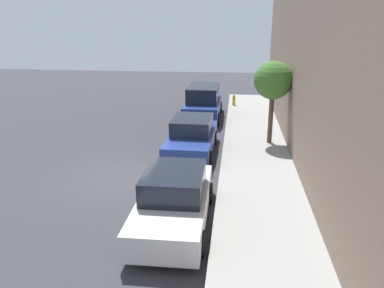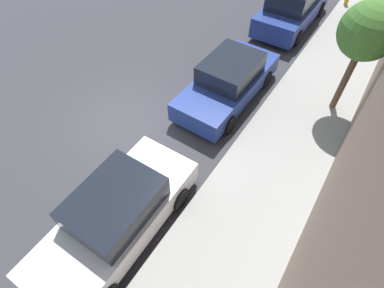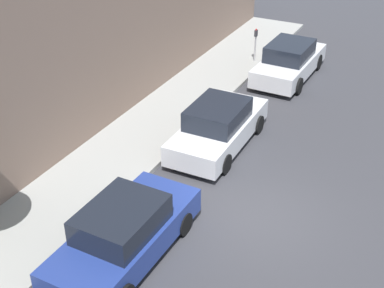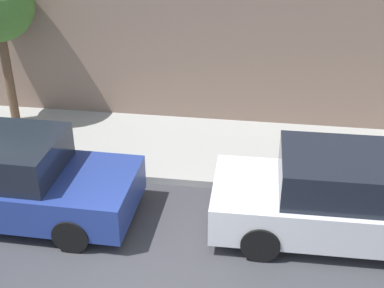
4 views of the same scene
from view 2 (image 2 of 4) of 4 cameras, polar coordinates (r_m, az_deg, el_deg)
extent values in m
plane|color=#38383D|center=(10.35, -12.28, 4.17)|extent=(60.00, 60.00, 0.00)
cube|color=#9E9E99|center=(8.61, 12.84, -8.55)|extent=(2.80, 32.00, 0.15)
cube|color=silver|center=(7.67, -14.08, -13.70)|extent=(1.85, 4.52, 0.68)
cube|color=black|center=(7.12, -14.54, -10.77)|extent=(1.61, 2.12, 0.64)
cylinder|color=black|center=(8.66, -11.71, -4.72)|extent=(0.22, 0.64, 0.64)
cylinder|color=black|center=(7.99, -2.43, -10.34)|extent=(0.22, 0.64, 0.64)
cylinder|color=black|center=(8.10, -25.27, -18.00)|extent=(0.22, 0.64, 0.64)
cube|color=navy|center=(10.70, 6.81, 11.01)|extent=(1.88, 4.53, 0.68)
cube|color=black|center=(10.37, 7.43, 14.12)|extent=(1.62, 2.13, 0.64)
cylinder|color=black|center=(12.14, 6.39, 14.99)|extent=(0.22, 0.62, 0.62)
cylinder|color=black|center=(11.64, 13.83, 11.99)|extent=(0.22, 0.62, 0.62)
cylinder|color=black|center=(10.26, -1.32, 7.55)|extent=(0.22, 0.62, 0.62)
cylinder|color=black|center=(9.67, 7.05, 3.72)|extent=(0.22, 0.62, 0.62)
cube|color=navy|center=(15.68, 18.54, 22.93)|extent=(1.91, 4.90, 0.84)
cylinder|color=black|center=(17.36, 17.27, 24.77)|extent=(0.22, 0.67, 0.67)
cylinder|color=black|center=(16.98, 23.20, 22.54)|extent=(0.22, 0.67, 0.67)
cylinder|color=black|center=(14.76, 12.60, 21.14)|extent=(0.22, 0.67, 0.67)
cylinder|color=black|center=(14.31, 19.38, 18.57)|extent=(0.22, 0.67, 0.67)
cylinder|color=brown|center=(10.82, 27.22, 10.99)|extent=(0.21, 0.21, 2.35)
sphere|color=#42752D|center=(10.01, 30.68, 18.05)|extent=(1.65, 1.65, 1.65)
camera|label=1|loc=(7.84, -108.64, -42.28)|focal=35.00mm
camera|label=3|loc=(18.37, 4.06, 56.12)|focal=50.00mm
camera|label=4|loc=(11.52, -47.84, 30.21)|focal=50.00mm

